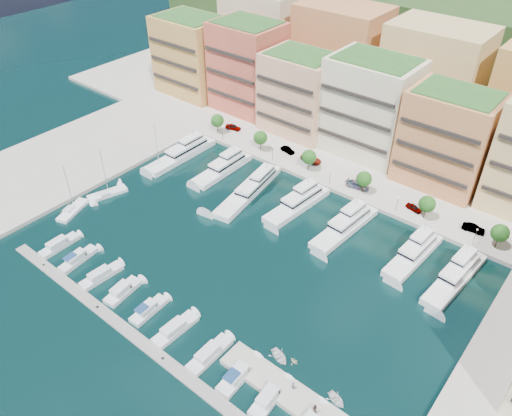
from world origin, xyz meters
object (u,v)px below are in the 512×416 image
at_px(tree_0, 217,121).
at_px(yacht_2, 251,188).
at_px(lamppost_3, 397,202).
at_px(cruiser_5, 175,330).
at_px(person_1, 315,409).
at_px(cruiser_0, 59,245).
at_px(sailboat_1, 107,194).
at_px(car_5, 473,228).
at_px(cruiser_1, 78,259).
at_px(car_3, 358,185).
at_px(tree_2, 309,157).
at_px(yacht_5, 415,252).
at_px(tree_5, 500,233).
at_px(sailboat_0, 73,211).
at_px(cruiser_4, 148,310).
at_px(yacht_1, 224,167).
at_px(tender_1, 294,361).
at_px(yacht_4, 346,225).
at_px(cruiser_3, 123,291).
at_px(cruiser_6, 209,355).
at_px(lamppost_4, 476,234).
at_px(sailboat_2, 158,167).
at_px(tree_1, 260,138).
at_px(tree_3, 364,179).
at_px(car_2, 311,159).
at_px(lamppost_2, 330,175).
at_px(yacht_6, 457,275).
at_px(yacht_3, 299,202).
at_px(lamppost_0, 222,131).
at_px(tender_0, 279,357).
at_px(car_1, 288,150).
at_px(tree_4, 427,204).
at_px(cruiser_8, 269,398).
at_px(tender_2, 336,400).
at_px(yacht_0, 183,153).
at_px(lamppost_1, 273,151).
at_px(car_0, 233,127).
at_px(car_4, 414,208).

bearing_deg(tree_0, yacht_2, -31.72).
bearing_deg(lamppost_3, cruiser_5, -104.78).
bearing_deg(person_1, tree_0, -43.62).
height_order(cruiser_0, sailboat_1, sailboat_1).
distance_m(cruiser_5, car_5, 67.79).
height_order(cruiser_5, person_1, person_1).
xyz_separation_m(cruiser_1, car_3, (32.00, 58.91, 1.27)).
distance_m(tree_2, yacht_5, 38.03).
bearing_deg(tree_5, sailboat_0, -148.92).
distance_m(cruiser_4, car_3, 59.76).
xyz_separation_m(yacht_1, tender_1, (49.07, -36.69, -0.66)).
relative_size(tree_0, tree_5, 1.00).
bearing_deg(yacht_4, cruiser_3, -117.63).
xyz_separation_m(cruiser_0, cruiser_6, (44.28, -0.00, -0.00)).
distance_m(yacht_5, cruiser_3, 59.84).
bearing_deg(cruiser_6, tender_1, 34.50).
bearing_deg(lamppost_4, sailboat_2, -164.71).
relative_size(tree_1, yacht_5, 0.31).
distance_m(tree_3, car_2, 18.22).
xyz_separation_m(tree_1, tree_2, (16.00, 0.00, 0.00)).
relative_size(tree_1, lamppost_2, 1.35).
distance_m(yacht_5, yacht_6, 9.37).
distance_m(lamppost_2, cruiser_6, 57.10).
bearing_deg(yacht_5, lamppost_2, 159.40).
height_order(lamppost_3, cruiser_3, lamppost_3).
height_order(yacht_3, car_5, yacht_3).
relative_size(lamppost_0, cruiser_5, 0.46).
xyz_separation_m(tree_5, yacht_1, (-65.56, -13.27, -3.65)).
bearing_deg(tender_0, cruiser_3, 123.12).
height_order(yacht_1, yacht_6, same).
bearing_deg(cruiser_1, cruiser_6, 0.03).
bearing_deg(car_1, tree_4, -84.99).
relative_size(lamppost_0, person_1, 2.24).
relative_size(cruiser_8, tender_2, 2.48).
relative_size(tree_5, tender_2, 1.66).
distance_m(lamppost_4, person_1, 53.74).
xyz_separation_m(cruiser_5, cruiser_8, (21.23, 0.01, 0.00)).
height_order(tree_3, cruiser_4, tree_3).
relative_size(yacht_0, yacht_5, 1.25).
height_order(lamppost_2, sailboat_0, sailboat_0).
bearing_deg(cruiser_1, yacht_1, 89.73).
height_order(cruiser_3, sailboat_1, sailboat_1).
distance_m(tree_4, tender_1, 50.15).
height_order(lamppost_1, cruiser_8, lamppost_1).
xyz_separation_m(tree_1, car_0, (-13.62, 4.11, -2.95)).
height_order(yacht_4, car_4, yacht_4).
bearing_deg(yacht_0, lamppost_1, 30.75).
xyz_separation_m(lamppost_3, cruiser_4, (-21.81, -55.80, -3.26)).
bearing_deg(lamppost_2, yacht_0, -162.19).
bearing_deg(lamppost_0, yacht_6, -8.86).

